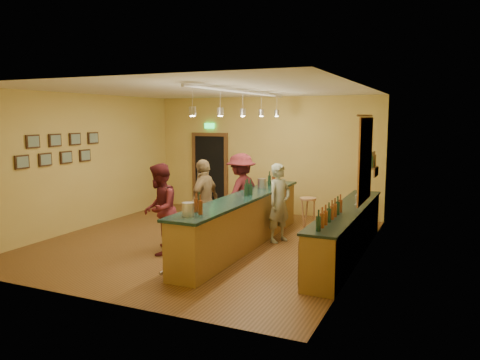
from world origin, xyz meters
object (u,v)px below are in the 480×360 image
at_px(customer_b, 204,201).
at_px(bar_stool, 308,204).
at_px(tasting_bar, 243,218).
at_px(back_counter, 347,232).
at_px(bartender, 279,203).
at_px(customer_c, 241,193).
at_px(customer_a, 160,209).

height_order(customer_b, bar_stool, customer_b).
bearing_deg(tasting_bar, customer_b, -178.50).
bearing_deg(customer_b, tasting_bar, 92.04).
xyz_separation_m(back_counter, bartender, (-1.54, 0.51, 0.35)).
height_order(tasting_bar, customer_c, customer_c).
relative_size(tasting_bar, bartender, 3.04).
bearing_deg(bartender, tasting_bar, 164.38).
distance_m(customer_a, bar_stool, 3.63).
height_order(customer_a, customer_b, customer_b).
xyz_separation_m(bartender, customer_c, (-1.10, 0.46, 0.07)).
distance_m(tasting_bar, bartender, 0.91).
xyz_separation_m(back_counter, customer_a, (-3.37, -1.28, 0.40)).
relative_size(back_counter, customer_c, 2.49).
height_order(tasting_bar, bartender, bartender).
relative_size(tasting_bar, customer_a, 2.88).
distance_m(back_counter, customer_a, 3.63).
relative_size(bartender, customer_b, 0.94).
bearing_deg(tasting_bar, customer_a, -139.30).
relative_size(customer_b, bar_stool, 2.25).
xyz_separation_m(back_counter, bar_stool, (-1.24, 1.64, 0.16)).
relative_size(bartender, customer_c, 0.92).
height_order(tasting_bar, bar_stool, tasting_bar).
bearing_deg(tasting_bar, bartender, 51.35).
xyz_separation_m(customer_c, bar_stool, (1.41, 0.68, -0.27)).
xyz_separation_m(bartender, customer_b, (-1.43, -0.71, 0.05)).
bearing_deg(customer_a, tasting_bar, 108.90).
height_order(bartender, bar_stool, bartender).
height_order(back_counter, customer_b, customer_b).
height_order(customer_a, customer_c, customer_c).
xyz_separation_m(tasting_bar, customer_b, (-0.88, -0.02, 0.28)).
bearing_deg(customer_b, bartender, 117.05).
height_order(back_counter, bar_stool, back_counter).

